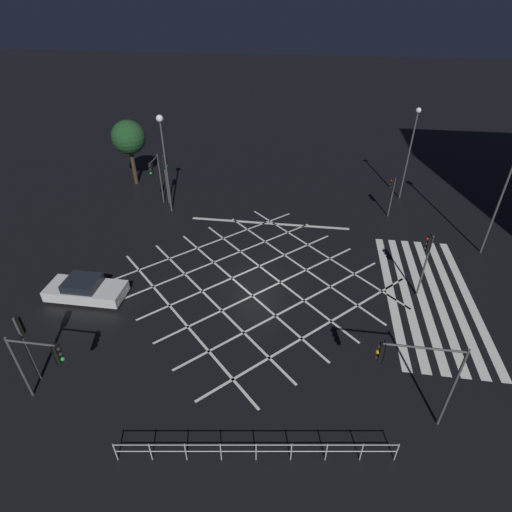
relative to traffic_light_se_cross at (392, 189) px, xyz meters
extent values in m
plane|color=black|center=(-9.87, 9.22, -2.33)|extent=(200.00, 200.00, 0.00)
cube|color=silver|center=(-9.87, 0.99, -2.32)|extent=(12.29, 0.50, 0.01)
cube|color=silver|center=(-9.87, 0.09, -2.32)|extent=(12.29, 0.50, 0.01)
cube|color=silver|center=(-9.87, -0.81, -2.32)|extent=(12.29, 0.50, 0.01)
cube|color=silver|center=(-9.87, -1.71, -2.32)|extent=(12.29, 0.50, 0.01)
cube|color=silver|center=(-9.87, -2.61, -2.32)|extent=(12.29, 0.50, 0.01)
cube|color=silver|center=(-9.87, -3.51, -2.32)|extent=(12.29, 0.50, 0.01)
cube|color=silver|center=(-6.01, 5.36, -2.32)|extent=(10.72, 10.72, 0.01)
cube|color=silver|center=(-13.74, 5.36, -2.32)|extent=(10.72, 10.72, 0.01)
cube|color=silver|center=(-7.56, 6.90, -2.32)|extent=(10.72, 10.72, 0.01)
cube|color=silver|center=(-12.19, 6.90, -2.32)|extent=(10.72, 10.72, 0.01)
cube|color=silver|center=(-9.10, 8.45, -2.32)|extent=(10.72, 10.72, 0.01)
cube|color=silver|center=(-10.65, 8.45, -2.32)|extent=(10.72, 10.72, 0.01)
cube|color=silver|center=(-10.65, 9.99, -2.32)|extent=(10.72, 10.72, 0.01)
cube|color=silver|center=(-9.10, 9.99, -2.32)|extent=(10.72, 10.72, 0.01)
cube|color=silver|center=(-12.19, 11.54, -2.32)|extent=(10.72, 10.72, 0.01)
cube|color=silver|center=(-7.56, 11.54, -2.32)|extent=(10.72, 10.72, 0.01)
cube|color=silver|center=(-13.74, 13.08, -2.32)|extent=(10.72, 10.72, 0.01)
cube|color=silver|center=(-6.01, 13.08, -2.32)|extent=(10.72, 10.72, 0.01)
cube|color=silver|center=(-2.55, 9.22, -2.32)|extent=(0.30, 12.29, 0.01)
cylinder|color=#424244|center=(0.00, -0.10, -0.70)|extent=(0.11, 0.11, 3.25)
cube|color=black|center=(0.00, 0.04, 0.43)|extent=(0.28, 0.16, 0.90)
sphere|color=red|center=(0.00, 0.15, 0.73)|extent=(0.18, 0.18, 0.18)
sphere|color=black|center=(0.00, 0.15, 0.43)|extent=(0.18, 0.18, 0.18)
sphere|color=black|center=(0.00, 0.15, 0.13)|extent=(0.18, 0.18, 0.18)
cube|color=black|center=(0.00, -0.05, 0.43)|extent=(0.36, 0.02, 0.98)
cylinder|color=#424244|center=(-19.71, 18.04, -0.51)|extent=(0.11, 0.11, 3.63)
cylinder|color=#424244|center=(-19.71, 16.97, 1.16)|extent=(0.09, 2.12, 0.09)
cube|color=black|center=(-19.71, 15.91, 0.71)|extent=(0.28, 0.16, 0.90)
sphere|color=black|center=(-19.71, 15.80, 1.01)|extent=(0.18, 0.18, 0.18)
sphere|color=black|center=(-19.71, 15.80, 0.71)|extent=(0.18, 0.18, 0.18)
sphere|color=green|center=(-19.71, 15.80, 0.41)|extent=(0.18, 0.18, 0.18)
cube|color=black|center=(-19.71, 16.00, 0.71)|extent=(0.36, 0.02, 0.98)
cylinder|color=#424244|center=(-9.90, -0.53, -0.27)|extent=(0.11, 0.11, 4.10)
cube|color=black|center=(-9.90, -0.39, 1.28)|extent=(0.28, 0.16, 0.90)
sphere|color=red|center=(-9.90, -0.28, 1.58)|extent=(0.18, 0.18, 0.18)
sphere|color=black|center=(-9.90, -0.28, 1.28)|extent=(0.18, 0.18, 0.18)
sphere|color=black|center=(-9.90, -0.28, 0.98)|extent=(0.18, 0.18, 0.18)
cube|color=black|center=(-9.90, -0.48, 1.28)|extent=(0.36, 0.02, 0.98)
cylinder|color=#424244|center=(-0.25, 18.08, -0.26)|extent=(0.11, 0.11, 4.13)
cube|color=black|center=(-0.25, 17.94, 1.30)|extent=(0.28, 0.16, 0.90)
sphere|color=black|center=(-0.25, 17.83, 1.60)|extent=(0.18, 0.18, 0.18)
sphere|color=black|center=(-0.25, 17.83, 1.30)|extent=(0.18, 0.18, 0.18)
sphere|color=green|center=(-0.25, 17.83, 1.00)|extent=(0.18, 0.18, 0.18)
cube|color=black|center=(-0.25, 18.03, 1.30)|extent=(0.36, 0.02, 0.98)
cylinder|color=#424244|center=(-18.63, 0.21, -0.07)|extent=(0.11, 0.11, 4.51)
cylinder|color=#424244|center=(-18.63, 1.70, 2.03)|extent=(0.09, 3.00, 0.09)
cube|color=black|center=(-18.63, 3.20, 1.58)|extent=(0.28, 0.16, 0.90)
sphere|color=black|center=(-18.63, 3.31, 1.88)|extent=(0.18, 0.18, 0.18)
sphere|color=orange|center=(-18.63, 3.31, 1.58)|extent=(0.18, 0.18, 0.18)
sphere|color=black|center=(-18.63, 3.31, 1.28)|extent=(0.18, 0.18, 0.18)
cube|color=black|center=(-18.63, 3.11, 1.58)|extent=(0.36, 0.02, 0.98)
cylinder|color=#424244|center=(-18.82, 18.22, -0.41)|extent=(0.11, 0.11, 3.84)
cube|color=black|center=(-18.68, 18.22, 1.01)|extent=(0.16, 0.28, 0.90)
sphere|color=black|center=(-18.57, 18.22, 1.31)|extent=(0.18, 0.18, 0.18)
sphere|color=orange|center=(-18.57, 18.22, 1.01)|extent=(0.18, 0.18, 0.18)
sphere|color=black|center=(-18.57, 18.22, 0.71)|extent=(0.18, 0.18, 0.18)
cube|color=black|center=(-18.77, 18.22, 1.01)|extent=(0.02, 0.36, 0.98)
cylinder|color=#424244|center=(-0.12, 18.60, -0.21)|extent=(0.11, 0.11, 4.23)
cylinder|color=#424244|center=(-0.94, 18.60, 1.76)|extent=(1.65, 0.09, 0.09)
cube|color=black|center=(-1.77, 18.60, 1.31)|extent=(0.16, 0.28, 0.90)
sphere|color=black|center=(-1.88, 18.60, 1.61)|extent=(0.18, 0.18, 0.18)
sphere|color=black|center=(-1.88, 18.60, 1.31)|extent=(0.18, 0.18, 0.18)
sphere|color=green|center=(-1.88, 18.60, 1.01)|extent=(0.18, 0.18, 0.18)
cube|color=black|center=(-1.68, 18.60, 1.31)|extent=(0.02, 0.36, 0.98)
cylinder|color=#424244|center=(3.62, -1.53, 1.32)|extent=(0.14, 0.14, 7.28)
sphere|color=white|center=(3.62, -1.53, 5.08)|extent=(0.42, 0.42, 0.42)
cylinder|color=#424244|center=(-4.48, -5.82, 2.47)|extent=(0.14, 0.14, 9.59)
cylinder|color=#424244|center=(-1.55, 17.43, 1.32)|extent=(0.14, 0.14, 7.29)
sphere|color=white|center=(-1.55, 17.43, 5.13)|extent=(0.53, 0.53, 0.53)
cylinder|color=#38281C|center=(3.30, 22.43, -0.70)|extent=(0.36, 0.36, 3.25)
sphere|color=#19421E|center=(3.30, 22.43, 2.03)|extent=(2.94, 2.94, 2.94)
cube|color=silver|center=(-12.95, 18.86, -1.82)|extent=(1.89, 4.53, 0.65)
cube|color=black|center=(-12.95, 18.98, -1.25)|extent=(1.66, 1.90, 0.49)
sphere|color=white|center=(-12.36, 16.65, -1.87)|extent=(0.16, 0.16, 0.16)
sphere|color=white|center=(-13.53, 16.65, -1.87)|extent=(0.16, 0.16, 0.16)
cylinder|color=black|center=(-12.12, 17.46, -2.03)|extent=(0.20, 0.60, 0.60)
cylinder|color=black|center=(-13.77, 17.46, -2.03)|extent=(0.20, 0.60, 0.60)
cylinder|color=black|center=(-12.12, 20.27, -2.03)|extent=(0.20, 0.60, 0.60)
cylinder|color=black|center=(-13.77, 20.27, -2.03)|extent=(0.20, 0.60, 0.60)
cylinder|color=#B7B7BC|center=(-22.01, 12.95, -1.80)|extent=(0.05, 0.05, 1.05)
cylinder|color=#B7B7BC|center=(-21.82, 11.61, -1.80)|extent=(0.05, 0.05, 1.05)
cylinder|color=#B7B7BC|center=(-21.63, 10.27, -1.80)|extent=(0.05, 0.05, 1.05)
cylinder|color=#B7B7BC|center=(-21.44, 8.93, -1.80)|extent=(0.05, 0.05, 1.05)
cylinder|color=#B7B7BC|center=(-21.25, 7.60, -1.80)|extent=(0.05, 0.05, 1.05)
cylinder|color=#B7B7BC|center=(-21.06, 6.26, -1.80)|extent=(0.05, 0.05, 1.05)
cylinder|color=#B7B7BC|center=(-20.87, 4.92, -1.80)|extent=(0.05, 0.05, 1.05)
cylinder|color=#B7B7BC|center=(-20.67, 3.58, -1.80)|extent=(0.05, 0.05, 1.05)
cylinder|color=#B7B7BC|center=(-20.48, 2.25, -1.80)|extent=(0.05, 0.05, 1.05)
cylinder|color=#B7B7BC|center=(-21.25, 7.60, -1.32)|extent=(1.56, 10.71, 0.04)
cylinder|color=#B7B7BC|center=(-21.25, 7.60, -1.75)|extent=(1.56, 10.71, 0.04)
camera|label=1|loc=(-29.60, 6.41, 13.03)|focal=28.00mm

